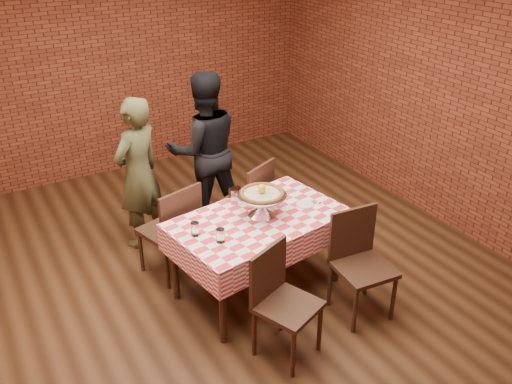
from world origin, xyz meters
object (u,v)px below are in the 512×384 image
(diner_black, at_px, (205,149))
(condiment_caddy, at_px, (235,196))
(table, at_px, (258,255))
(chair_far_right, at_px, (245,202))
(chair_near_left, at_px, (288,306))
(water_glass_right, at_px, (195,229))
(pizza, at_px, (262,194))
(chair_near_right, at_px, (364,268))
(diner_olive, at_px, (138,174))
(chair_far_left, at_px, (169,228))
(pizza_stand, at_px, (262,205))
(water_glass_left, at_px, (220,235))

(diner_black, bearing_deg, condiment_caddy, 88.93)
(table, height_order, chair_far_right, chair_far_right)
(chair_near_left, bearing_deg, water_glass_right, 92.75)
(table, height_order, pizza, pizza)
(pizza, distance_m, water_glass_right, 0.65)
(condiment_caddy, relative_size, chair_far_right, 0.16)
(chair_near_right, distance_m, diner_olive, 2.37)
(pizza, bearing_deg, chair_near_left, -107.71)
(diner_black, bearing_deg, chair_far_left, 54.45)
(diner_black, bearing_deg, chair_near_left, 90.09)
(pizza, bearing_deg, diner_olive, 117.62)
(condiment_caddy, xyz_separation_m, diner_olive, (-0.57, 0.97, -0.05))
(chair_far_left, xyz_separation_m, diner_black, (0.73, 0.72, 0.37))
(chair_far_right, relative_size, diner_black, 0.55)
(diner_olive, relative_size, diner_black, 0.93)
(water_glass_right, xyz_separation_m, chair_far_right, (0.88, 0.76, -0.36))
(chair_near_right, distance_m, chair_far_left, 1.81)
(pizza_stand, xyz_separation_m, chair_near_left, (-0.27, -0.83, -0.40))
(diner_black, bearing_deg, diner_olive, 16.34)
(table, height_order, chair_near_right, chair_near_right)
(condiment_caddy, xyz_separation_m, diner_black, (0.20, 1.06, 0.01))
(pizza, xyz_separation_m, chair_far_left, (-0.62, 0.64, -0.49))
(chair_near_left, bearing_deg, condiment_caddy, 59.88)
(chair_near_left, height_order, chair_far_left, chair_far_left)
(table, distance_m, diner_black, 1.47)
(chair_far_right, height_order, diner_olive, diner_olive)
(condiment_caddy, relative_size, diner_black, 0.09)
(chair_near_right, height_order, chair_far_right, chair_near_right)
(pizza, bearing_deg, pizza_stand, 0.00)
(water_glass_right, bearing_deg, condiment_caddy, 30.14)
(pizza, xyz_separation_m, diner_olive, (-0.66, 1.27, -0.17))
(pizza_stand, distance_m, pizza, 0.10)
(table, relative_size, diner_black, 0.86)
(water_glass_left, xyz_separation_m, water_glass_right, (-0.13, 0.19, 0.00))
(pizza, height_order, diner_black, diner_black)
(pizza, relative_size, diner_black, 0.23)
(condiment_caddy, distance_m, chair_near_right, 1.28)
(table, relative_size, condiment_caddy, 10.04)
(pizza_stand, relative_size, chair_near_right, 0.47)
(table, xyz_separation_m, condiment_caddy, (-0.04, 0.33, 0.46))
(chair_near_right, relative_size, diner_black, 0.55)
(water_glass_left, height_order, chair_far_right, chair_far_right)
(water_glass_left, xyz_separation_m, condiment_caddy, (0.41, 0.50, 0.02))
(water_glass_left, bearing_deg, condiment_caddy, 50.93)
(condiment_caddy, bearing_deg, water_glass_right, -137.49)
(diner_olive, bearing_deg, pizza_stand, 90.22)
(pizza_stand, relative_size, pizza, 1.14)
(chair_near_left, distance_m, chair_far_left, 1.51)
(diner_black, bearing_deg, pizza, 95.28)
(pizza_stand, height_order, chair_far_left, pizza_stand)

